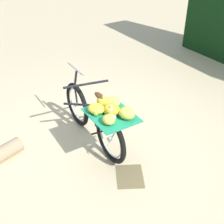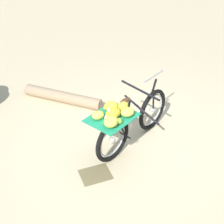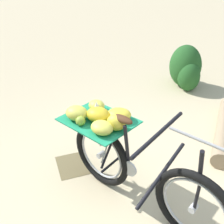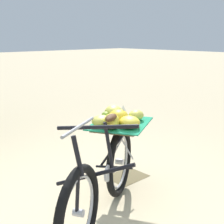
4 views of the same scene
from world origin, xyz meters
name	(u,v)px [view 1 (image 1 of 4)]	position (x,y,z in m)	size (l,w,h in m)	color
ground_plane	(106,137)	(0.00, 0.00, 0.00)	(60.00, 60.00, 0.00)	beige
bicycle	(98,117)	(0.20, -0.12, 0.53)	(1.70, 1.12, 1.03)	black
leaf_litter_patch	(130,176)	(0.87, 0.29, 0.00)	(0.44, 0.36, 0.01)	olive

